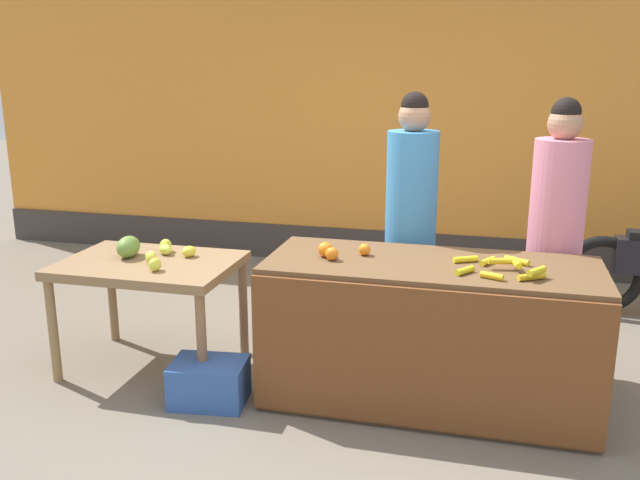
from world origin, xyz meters
name	(u,v)px	position (x,y,z in m)	size (l,w,h in m)	color
ground_plane	(351,390)	(0.00, 0.00, 0.00)	(24.00, 24.00, 0.00)	#756B5B
market_wall_back	(415,94)	(0.00, 2.84, 1.70)	(9.13, 0.23, 3.47)	orange
fruit_stall_counter	(429,333)	(0.46, -0.01, 0.43)	(1.92, 0.80, 0.87)	brown
side_table_wooden	(150,274)	(-1.35, 0.00, 0.66)	(1.12, 0.79, 0.74)	olive
banana_bunch_pile	(502,266)	(0.85, -0.08, 0.90)	(0.51, 0.42, 0.07)	yellow
orange_pile	(337,251)	(-0.09, -0.04, 0.91)	(0.30, 0.23, 0.09)	orange
mango_papaya_pile	(143,249)	(-1.42, 0.06, 0.80)	(0.52, 0.52, 0.14)	gold
vendor_woman_blue_shirt	(410,228)	(0.26, 0.63, 0.91)	(0.34, 0.34, 1.81)	#33333D
vendor_woman_pink_shirt	(555,240)	(1.18, 0.59, 0.90)	(0.34, 0.34, 1.79)	#33333D
produce_crate	(209,382)	(-0.80, -0.37, 0.13)	(0.44, 0.32, 0.26)	#3359A5
produce_sack	(301,308)	(-0.54, 0.75, 0.23)	(0.36, 0.30, 0.45)	maroon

